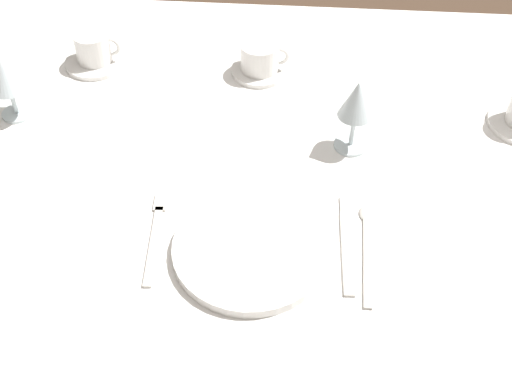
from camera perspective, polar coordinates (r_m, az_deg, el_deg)
ground_plane at (r=1.84m, az=1.28°, el=-14.03°), size 6.00×6.00×0.00m
dining_table at (r=1.31m, az=1.74°, el=0.42°), size 1.80×1.11×0.74m
dinner_plate at (r=1.09m, az=-0.48°, el=-4.97°), size 0.26×0.26×0.02m
fork_outer at (r=1.13m, az=-8.73°, el=-3.56°), size 0.03×0.20×0.00m
dinner_knife at (r=1.11m, az=7.88°, el=-4.66°), size 0.02×0.21×0.00m
spoon_soup at (r=1.12m, az=9.64°, el=-4.19°), size 0.03×0.22×0.01m
saucer_left at (r=1.53m, az=-13.71°, el=10.95°), size 0.14×0.14×0.01m
coffee_cup_left at (r=1.50m, az=-13.89°, el=12.12°), size 0.10×0.08×0.07m
saucer_right at (r=1.46m, az=0.32°, el=10.53°), size 0.12×0.12×0.01m
coffee_cup_right at (r=1.44m, az=0.39°, el=11.69°), size 0.11×0.08×0.06m
wine_glass_centre at (r=1.22m, az=8.71°, el=7.64°), size 0.07×0.07×0.15m
wine_glass_left at (r=1.37m, az=-21.01°, el=9.51°), size 0.08×0.08×0.14m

